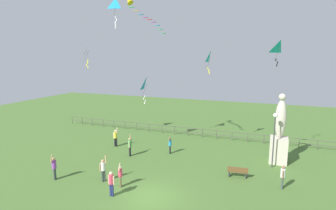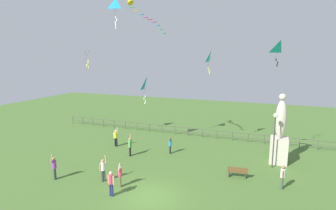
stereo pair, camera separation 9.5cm
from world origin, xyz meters
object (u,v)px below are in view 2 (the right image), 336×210
object	(u,v)px
park_bench	(238,172)
kite_1	(211,57)
kite_0	(281,48)
lamppost	(275,129)
person_7	(170,144)
person_3	(103,168)
person_4	(54,166)
streamer_kite	(132,3)
kite_4	(147,84)
person_1	(283,176)
person_2	(130,145)
person_0	(116,137)
kite_2	(116,6)
statue_monument	(279,139)
person_5	(120,174)
kite_3	(89,51)
person_6	(111,182)

from	to	relation	value
park_bench	kite_1	size ratio (longest dim) A/B	0.71
kite_0	kite_1	xyz separation A→B (m)	(-5.86, 1.34, -0.75)
lamppost	person_7	xyz separation A→B (m)	(-8.92, 0.06, -2.40)
person_3	person_4	distance (m)	3.68
person_3	streamer_kite	bearing A→B (deg)	100.33
park_bench	kite_4	size ratio (longest dim) A/B	0.55
park_bench	person_7	size ratio (longest dim) A/B	0.87
person_1	person_4	world-z (taller)	person_4
person_4	kite_0	xyz separation A→B (m)	(14.96, 9.29, 8.63)
person_2	person_3	world-z (taller)	person_2
lamppost	person_4	world-z (taller)	lamppost
person_4	kite_0	world-z (taller)	kite_0
person_0	streamer_kite	bearing A→B (deg)	8.41
lamppost	streamer_kite	distance (m)	16.45
kite_2	statue_monument	bearing A→B (deg)	10.18
statue_monument	park_bench	size ratio (longest dim) A/B	3.87
lamppost	kite_2	bearing A→B (deg)	-174.91
person_1	person_2	bearing A→B (deg)	172.02
person_4	kite_4	distance (m)	11.76
person_3	person_5	world-z (taller)	person_3
person_4	person_7	size ratio (longest dim) A/B	1.13
person_3	person_0	bearing A→B (deg)	115.24
lamppost	kite_3	world-z (taller)	kite_3
park_bench	person_7	distance (m)	7.18
person_2	kite_2	size ratio (longest dim) A/B	0.78
person_5	person_6	distance (m)	1.32
person_2	kite_4	size ratio (longest dim) A/B	0.72
lamppost	person_4	bearing A→B (deg)	-151.60
lamppost	kite_3	size ratio (longest dim) A/B	1.96
lamppost	statue_monument	bearing A→B (deg)	71.10
statue_monument	person_0	size ratio (longest dim) A/B	2.96
streamer_kite	person_7	bearing A→B (deg)	-3.59
person_5	kite_2	distance (m)	14.25
person_1	person_2	xyz separation A→B (m)	(-12.76, 1.79, 0.04)
streamer_kite	person_2	bearing A→B (deg)	-73.23
person_3	person_7	bearing A→B (deg)	70.81
person_0	person_5	bearing A→B (deg)	-56.25
person_0	kite_3	xyz separation A→B (m)	(-3.16, 0.60, 8.46)
kite_4	kite_1	bearing A→B (deg)	4.02
person_1	person_5	bearing A→B (deg)	-160.47
park_bench	person_2	world-z (taller)	person_2
person_0	kite_3	bearing A→B (deg)	169.29
person_7	kite_3	xyz separation A→B (m)	(-8.98, 0.54, 8.58)
park_bench	kite_2	size ratio (longest dim) A/B	0.60
kite_1	kite_2	size ratio (longest dim) A/B	0.85
person_1	kite_4	xyz separation A→B (m)	(-12.83, 5.73, 5.23)
person_5	kite_1	size ratio (longest dim) A/B	0.83
lamppost	person_5	xyz separation A→B (m)	(-9.83, -7.35, -2.39)
kite_0	kite_4	bearing A→B (deg)	175.80
person_3	kite_1	xyz separation A→B (m)	(5.57, 9.62, 7.90)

